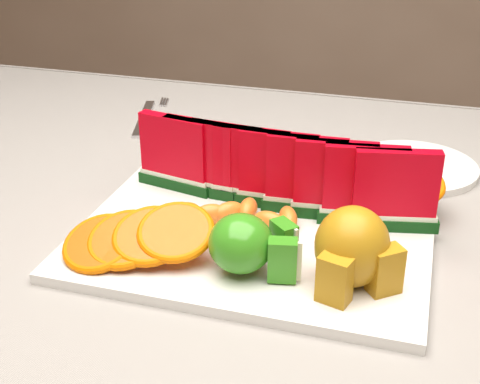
{
  "coord_description": "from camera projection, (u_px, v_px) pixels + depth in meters",
  "views": [
    {
      "loc": [
        0.25,
        -0.69,
        1.16
      ],
      "look_at": [
        0.05,
        -0.02,
        0.81
      ],
      "focal_mm": 50.0,
      "sensor_mm": 36.0,
      "label": 1
    }
  ],
  "objects": [
    {
      "name": "side_plate",
      "position": [
        413.0,
        167.0,
        0.95
      ],
      "size": [
        0.23,
        0.23,
        0.01
      ],
      "color": "silver",
      "rests_on": "tablecloth"
    },
    {
      "name": "pear_cluster",
      "position": [
        353.0,
        250.0,
        0.66
      ],
      "size": [
        0.09,
        0.09,
        0.08
      ],
      "color": "#B3890C",
      "rests_on": "platter"
    },
    {
      "name": "fork",
      "position": [
        146.0,
        117.0,
        1.14
      ],
      "size": [
        0.06,
        0.19,
        0.0
      ],
      "color": "silver",
      "rests_on": "tablecloth"
    },
    {
      "name": "platter",
      "position": [
        254.0,
        237.0,
        0.77
      ],
      "size": [
        0.4,
        0.3,
        0.01
      ],
      "color": "silver",
      "rests_on": "tablecloth"
    },
    {
      "name": "watermelon_row",
      "position": [
        278.0,
        173.0,
        0.81
      ],
      "size": [
        0.39,
        0.07,
        0.1
      ],
      "color": "#0E4019",
      "rests_on": "platter"
    },
    {
      "name": "tangerine_segments",
      "position": [
        238.0,
        215.0,
        0.78
      ],
      "size": [
        0.16,
        0.07,
        0.03
      ],
      "color": "orange",
      "rests_on": "platter"
    },
    {
      "name": "apple_cluster",
      "position": [
        248.0,
        245.0,
        0.68
      ],
      "size": [
        0.11,
        0.09,
        0.06
      ],
      "color": "#259016",
      "rests_on": "platter"
    },
    {
      "name": "tablecloth",
      "position": [
        204.0,
        244.0,
        0.85
      ],
      "size": [
        1.53,
        1.03,
        0.2
      ],
      "color": "gray",
      "rests_on": "table"
    },
    {
      "name": "orange_fan_back",
      "position": [
        298.0,
        175.0,
        0.86
      ],
      "size": [
        0.38,
        0.11,
        0.05
      ],
      "color": "orange",
      "rests_on": "platter"
    },
    {
      "name": "orange_fan_front",
      "position": [
        138.0,
        237.0,
        0.71
      ],
      "size": [
        0.18,
        0.12,
        0.05
      ],
      "color": "orange",
      "rests_on": "platter"
    },
    {
      "name": "table",
      "position": [
        205.0,
        284.0,
        0.88
      ],
      "size": [
        1.4,
        0.9,
        0.75
      ],
      "color": "#55311B",
      "rests_on": "ground"
    }
  ]
}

